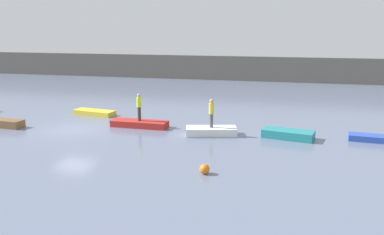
{
  "coord_description": "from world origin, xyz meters",
  "views": [
    {
      "loc": [
        13.76,
        -23.7,
        6.78
      ],
      "look_at": [
        7.29,
        3.31,
        0.49
      ],
      "focal_mm": 38.53,
      "sensor_mm": 36.0,
      "label": 1
    }
  ],
  "objects_px": {
    "rowboat_white": "(211,131)",
    "person_hiviz_shirt": "(139,105)",
    "rowboat_yellow": "(94,113)",
    "person_yellow_shirt": "(211,111)",
    "rowboat_blue": "(373,138)",
    "rowboat_red": "(140,124)",
    "mooring_buoy": "(205,169)",
    "rowboat_brown": "(0,123)",
    "rowboat_teal": "(288,134)"
  },
  "relations": [
    {
      "from": "rowboat_white",
      "to": "person_hiviz_shirt",
      "type": "distance_m",
      "value": 5.35
    },
    {
      "from": "rowboat_yellow",
      "to": "person_yellow_shirt",
      "type": "distance_m",
      "value": 10.59
    },
    {
      "from": "rowboat_blue",
      "to": "rowboat_white",
      "type": "bearing_deg",
      "value": -169.65
    },
    {
      "from": "rowboat_red",
      "to": "rowboat_white",
      "type": "bearing_deg",
      "value": -8.89
    },
    {
      "from": "person_hiviz_shirt",
      "to": "mooring_buoy",
      "type": "xyz_separation_m",
      "value": [
        6.12,
        -7.79,
        -1.24
      ]
    },
    {
      "from": "rowboat_red",
      "to": "mooring_buoy",
      "type": "height_order",
      "value": "mooring_buoy"
    },
    {
      "from": "rowboat_brown",
      "to": "person_yellow_shirt",
      "type": "relative_size",
      "value": 1.96
    },
    {
      "from": "person_hiviz_shirt",
      "to": "rowboat_white",
      "type": "bearing_deg",
      "value": -10.44
    },
    {
      "from": "person_hiviz_shirt",
      "to": "person_yellow_shirt",
      "type": "distance_m",
      "value": 5.2
    },
    {
      "from": "rowboat_yellow",
      "to": "rowboat_red",
      "type": "xyz_separation_m",
      "value": [
        4.71,
        -2.77,
        0.03
      ]
    },
    {
      "from": "rowboat_blue",
      "to": "rowboat_red",
      "type": "bearing_deg",
      "value": -175.08
    },
    {
      "from": "rowboat_yellow",
      "to": "rowboat_teal",
      "type": "xyz_separation_m",
      "value": [
        14.53,
        -3.36,
        0.07
      ]
    },
    {
      "from": "rowboat_white",
      "to": "person_hiviz_shirt",
      "type": "relative_size",
      "value": 1.7
    },
    {
      "from": "person_hiviz_shirt",
      "to": "rowboat_teal",
      "type": "bearing_deg",
      "value": -3.44
    },
    {
      "from": "rowboat_blue",
      "to": "rowboat_yellow",
      "type": "bearing_deg",
      "value": 176.89
    },
    {
      "from": "rowboat_brown",
      "to": "rowboat_red",
      "type": "relative_size",
      "value": 0.92
    },
    {
      "from": "rowboat_blue",
      "to": "mooring_buoy",
      "type": "distance_m",
      "value": 11.55
    },
    {
      "from": "rowboat_white",
      "to": "rowboat_blue",
      "type": "xyz_separation_m",
      "value": [
        9.61,
        0.86,
        -0.07
      ]
    },
    {
      "from": "rowboat_yellow",
      "to": "person_yellow_shirt",
      "type": "relative_size",
      "value": 1.8
    },
    {
      "from": "rowboat_brown",
      "to": "rowboat_teal",
      "type": "distance_m",
      "value": 19.18
    },
    {
      "from": "rowboat_red",
      "to": "mooring_buoy",
      "type": "bearing_deg",
      "value": -50.28
    },
    {
      "from": "rowboat_brown",
      "to": "person_hiviz_shirt",
      "type": "relative_size",
      "value": 1.91
    },
    {
      "from": "rowboat_teal",
      "to": "rowboat_blue",
      "type": "distance_m",
      "value": 4.94
    },
    {
      "from": "rowboat_teal",
      "to": "rowboat_red",
      "type": "bearing_deg",
      "value": -171.38
    },
    {
      "from": "rowboat_red",
      "to": "rowboat_brown",
      "type": "bearing_deg",
      "value": -165.83
    },
    {
      "from": "rowboat_white",
      "to": "rowboat_yellow",
      "type": "bearing_deg",
      "value": 145.38
    },
    {
      "from": "rowboat_red",
      "to": "person_yellow_shirt",
      "type": "xyz_separation_m",
      "value": [
        5.12,
        -0.94,
        1.29
      ]
    },
    {
      "from": "rowboat_brown",
      "to": "rowboat_yellow",
      "type": "bearing_deg",
      "value": 52.27
    },
    {
      "from": "rowboat_teal",
      "to": "mooring_buoy",
      "type": "xyz_separation_m",
      "value": [
        -3.69,
        -7.19,
        -0.02
      ]
    },
    {
      "from": "person_hiviz_shirt",
      "to": "mooring_buoy",
      "type": "height_order",
      "value": "person_hiviz_shirt"
    },
    {
      "from": "rowboat_teal",
      "to": "person_yellow_shirt",
      "type": "relative_size",
      "value": 1.69
    },
    {
      "from": "rowboat_teal",
      "to": "rowboat_brown",
      "type": "bearing_deg",
      "value": -163.47
    },
    {
      "from": "rowboat_yellow",
      "to": "mooring_buoy",
      "type": "height_order",
      "value": "mooring_buoy"
    },
    {
      "from": "rowboat_brown",
      "to": "person_yellow_shirt",
      "type": "height_order",
      "value": "person_yellow_shirt"
    },
    {
      "from": "rowboat_red",
      "to": "person_hiviz_shirt",
      "type": "height_order",
      "value": "person_hiviz_shirt"
    },
    {
      "from": "rowboat_red",
      "to": "rowboat_white",
      "type": "relative_size",
      "value": 1.22
    },
    {
      "from": "rowboat_red",
      "to": "rowboat_blue",
      "type": "height_order",
      "value": "rowboat_red"
    },
    {
      "from": "rowboat_red",
      "to": "person_yellow_shirt",
      "type": "bearing_deg",
      "value": -8.89
    },
    {
      "from": "rowboat_teal",
      "to": "person_yellow_shirt",
      "type": "height_order",
      "value": "person_yellow_shirt"
    },
    {
      "from": "person_yellow_shirt",
      "to": "rowboat_white",
      "type": "bearing_deg",
      "value": 0.0
    },
    {
      "from": "rowboat_brown",
      "to": "rowboat_teal",
      "type": "relative_size",
      "value": 1.16
    },
    {
      "from": "rowboat_yellow",
      "to": "rowboat_blue",
      "type": "height_order",
      "value": "same"
    },
    {
      "from": "person_hiviz_shirt",
      "to": "person_yellow_shirt",
      "type": "xyz_separation_m",
      "value": [
        5.12,
        -0.94,
        0.03
      ]
    },
    {
      "from": "rowboat_brown",
      "to": "rowboat_white",
      "type": "distance_m",
      "value": 14.48
    },
    {
      "from": "rowboat_white",
      "to": "person_hiviz_shirt",
      "type": "bearing_deg",
      "value": 155.64
    },
    {
      "from": "rowboat_white",
      "to": "rowboat_teal",
      "type": "xyz_separation_m",
      "value": [
        4.7,
        0.35,
        0.01
      ]
    },
    {
      "from": "person_hiviz_shirt",
      "to": "mooring_buoy",
      "type": "bearing_deg",
      "value": -51.83
    },
    {
      "from": "rowboat_teal",
      "to": "mooring_buoy",
      "type": "bearing_deg",
      "value": -105.12
    },
    {
      "from": "person_hiviz_shirt",
      "to": "rowboat_yellow",
      "type": "bearing_deg",
      "value": 149.55
    },
    {
      "from": "rowboat_yellow",
      "to": "rowboat_white",
      "type": "height_order",
      "value": "rowboat_white"
    }
  ]
}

